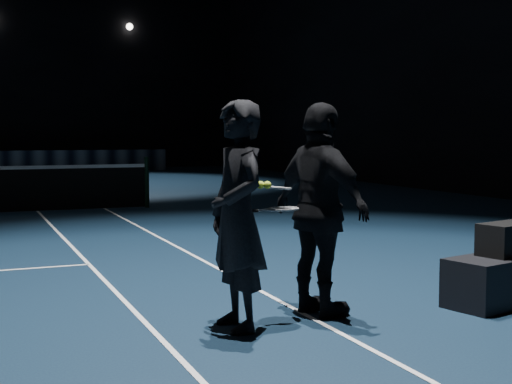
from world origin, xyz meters
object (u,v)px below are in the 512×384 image
player_b (321,210)px  racket_upper (276,188)px  player_bench (512,278)px  player_a (237,215)px  racket_lower (283,209)px  tennis_balls (263,183)px

player_b → racket_upper: player_b is taller
player_bench → racket_upper: 2.58m
player_a → player_b: (0.84, 0.14, 0.00)m
racket_lower → player_b: bearing=0.0°
player_bench → racket_lower: 2.46m
player_a → player_bench: bearing=83.7°
player_b → racket_lower: size_ratio=2.77×
player_a → racket_lower: bearing=95.2°
player_bench → tennis_balls: tennis_balls is taller
player_bench → player_b: (-1.95, 0.24, 0.71)m
player_b → racket_lower: (-0.39, -0.07, 0.03)m
player_bench → racket_lower: size_ratio=2.25×
racket_lower → tennis_balls: (-0.19, -0.03, 0.23)m
player_bench → racket_upper: size_ratio=2.25×
racket_lower → player_bench: bearing=-13.8°
racket_upper → racket_lower: bearing=-42.7°
player_a → player_b: 0.85m
racket_upper → tennis_balls: bearing=-170.4°
player_b → racket_lower: bearing=83.8°
player_b → tennis_balls: size_ratio=15.71×
player_a → racket_lower: player_a is taller
player_b → racket_lower: 0.40m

